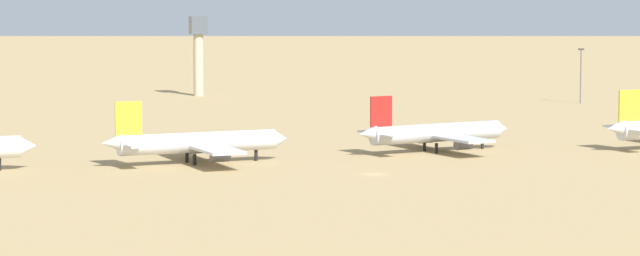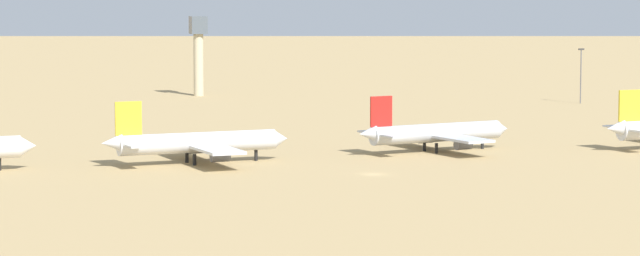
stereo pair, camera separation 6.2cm
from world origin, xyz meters
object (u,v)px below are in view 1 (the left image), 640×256
Objects in this scene: parked_jet_red_4 at (435,133)px; light_pole_west at (581,72)px; parked_jet_yellow_3 at (196,143)px; control_tower at (198,48)px.

light_pole_west is at bearing 38.66° from parked_jet_red_4.
control_tower reaches higher than parked_jet_yellow_3.
control_tower is (-16.62, 171.10, 11.38)m from parked_jet_red_4.
control_tower reaches higher than parked_jet_red_4.
parked_jet_yellow_3 is at bearing -141.40° from light_pole_west.
parked_jet_yellow_3 is 1.04× the size of parked_jet_red_4.
control_tower is 122.79m from light_pole_west.
parked_jet_yellow_3 is 54.86m from parked_jet_red_4.
parked_jet_yellow_3 is at bearing -102.10° from control_tower.
parked_jet_yellow_3 is 1.56× the size of control_tower.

